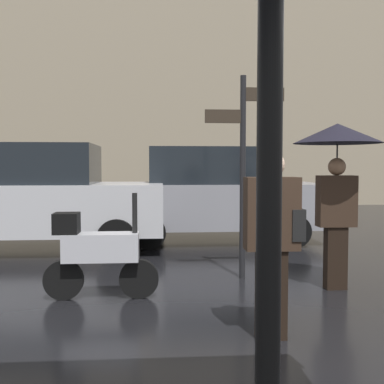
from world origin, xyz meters
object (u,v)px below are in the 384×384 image
Objects in this scene: parked_car_left at (38,196)px; street_signpost at (243,156)px; pedestrian_with_umbrella at (337,156)px; parked_scooter at (97,252)px; pedestrian_with_bag at (273,233)px; parked_car_right at (214,194)px.

street_signpost is at bearing -21.71° from parked_car_left.
pedestrian_with_umbrella is 1.56× the size of parked_scooter.
street_signpost reaches higher than pedestrian_with_bag.
pedestrian_with_umbrella is at bearing -20.69° from parked_car_left.
pedestrian_with_umbrella is 0.49× the size of parked_car_right.
parked_car_left is 3.46m from parked_car_right.
pedestrian_with_umbrella reaches higher than parked_car_left.
parked_car_right is at bearing -0.49° from pedestrian_with_umbrella.
pedestrian_with_bag is at bearing -19.69° from parked_scooter.
parked_car_left reaches higher than pedestrian_with_bag.
parked_car_left is at bearing -171.39° from parked_car_right.
parked_car_left is (-4.42, 3.08, -0.68)m from pedestrian_with_umbrella.
street_signpost is (1.87, 0.89, 1.13)m from parked_scooter.
parked_scooter is at bearing -119.79° from parked_car_right.
pedestrian_with_bag is 5.69m from parked_car_left.
parked_car_right reaches higher than parked_scooter.
parked_scooter is 0.31× the size of parked_car_right.
parked_car_left reaches higher than parked_car_right.
pedestrian_with_bag is at bearing -97.20° from parked_car_right.
pedestrian_with_bag is 0.38× the size of parked_car_left.
street_signpost is (0.00, -3.29, 0.72)m from parked_car_right.
pedestrian_with_umbrella is 0.75× the size of street_signpost.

